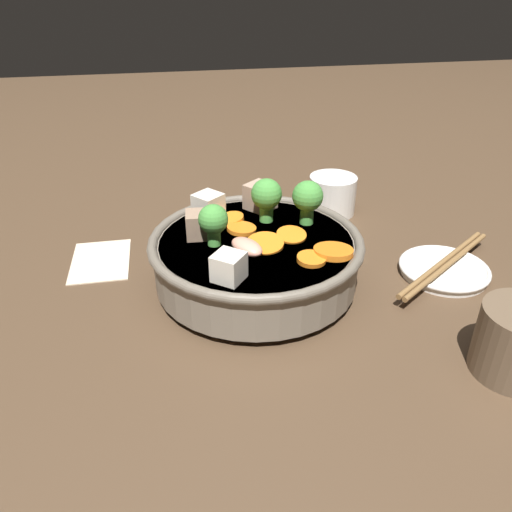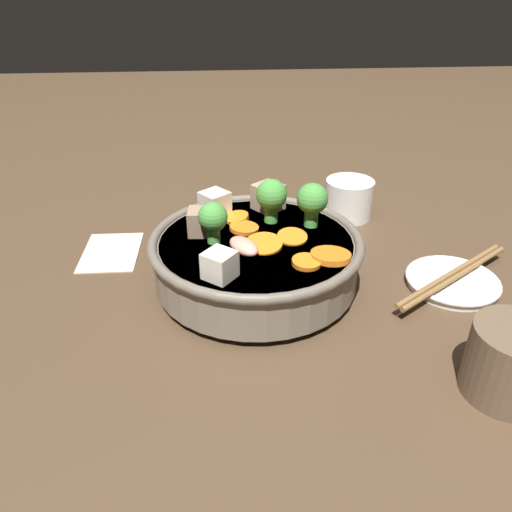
{
  "view_description": "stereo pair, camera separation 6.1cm",
  "coord_description": "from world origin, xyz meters",
  "px_view_note": "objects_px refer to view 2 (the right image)",
  "views": [
    {
      "loc": [
        0.52,
        -0.1,
        0.35
      ],
      "look_at": [
        0.0,
        0.0,
        0.04
      ],
      "focal_mm": 35.0,
      "sensor_mm": 36.0,
      "label": 1
    },
    {
      "loc": [
        0.52,
        -0.04,
        0.35
      ],
      "look_at": [
        0.0,
        0.0,
        0.04
      ],
      "focal_mm": 35.0,
      "sensor_mm": 36.0,
      "label": 2
    }
  ],
  "objects_px": {
    "stirfry_bowl": "(256,253)",
    "side_saucer": "(452,282)",
    "tea_cup": "(349,198)",
    "chopsticks_pair": "(454,275)"
  },
  "relations": [
    {
      "from": "stirfry_bowl",
      "to": "side_saucer",
      "type": "bearing_deg",
      "value": 84.32
    },
    {
      "from": "side_saucer",
      "to": "chopsticks_pair",
      "type": "xyz_separation_m",
      "value": [
        -0.0,
        0.0,
        0.01
      ]
    },
    {
      "from": "stirfry_bowl",
      "to": "tea_cup",
      "type": "height_order",
      "value": "stirfry_bowl"
    },
    {
      "from": "chopsticks_pair",
      "to": "tea_cup",
      "type": "bearing_deg",
      "value": -158.7
    },
    {
      "from": "stirfry_bowl",
      "to": "side_saucer",
      "type": "height_order",
      "value": "stirfry_bowl"
    },
    {
      "from": "stirfry_bowl",
      "to": "side_saucer",
      "type": "relative_size",
      "value": 2.24
    },
    {
      "from": "side_saucer",
      "to": "chopsticks_pair",
      "type": "bearing_deg",
      "value": 93.58
    },
    {
      "from": "chopsticks_pair",
      "to": "stirfry_bowl",
      "type": "bearing_deg",
      "value": -95.68
    },
    {
      "from": "stirfry_bowl",
      "to": "chopsticks_pair",
      "type": "distance_m",
      "value": 0.25
    },
    {
      "from": "side_saucer",
      "to": "tea_cup",
      "type": "distance_m",
      "value": 0.23
    }
  ]
}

